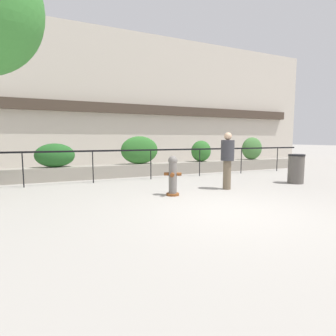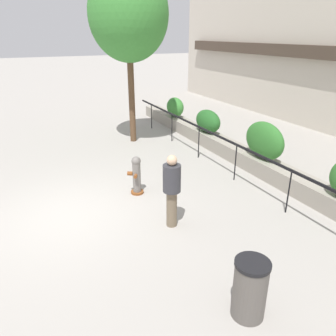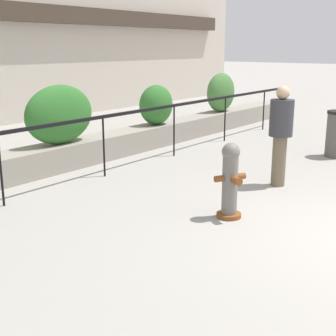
# 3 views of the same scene
# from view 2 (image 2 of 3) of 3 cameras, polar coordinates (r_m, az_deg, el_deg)

# --- Properties ---
(ground_plane) EXTENTS (120.00, 120.00, 0.00)m
(ground_plane) POSITION_cam_2_polar(r_m,az_deg,el_deg) (8.42, -16.88, -7.97)
(ground_plane) COLOR #9E9991
(planter_wall_low) EXTENTS (18.00, 0.70, 0.50)m
(planter_wall_low) POSITION_cam_2_polar(r_m,az_deg,el_deg) (10.70, 16.27, 0.27)
(planter_wall_low) COLOR gray
(planter_wall_low) RESTS_ON ground
(fence_railing_segment) EXTENTS (15.00, 0.05, 1.15)m
(fence_railing_segment) POSITION_cam_2_polar(r_m,az_deg,el_deg) (9.76, 11.86, 3.39)
(fence_railing_segment) COLOR black
(fence_railing_segment) RESTS_ON ground
(hedge_bush_0) EXTENTS (1.07, 0.70, 0.88)m
(hedge_bush_0) POSITION_cam_2_polar(r_m,az_deg,el_deg) (15.44, 1.25, 10.55)
(hedge_bush_0) COLOR #387F33
(hedge_bush_0) RESTS_ON planter_wall_low
(hedge_bush_1) EXTENTS (1.39, 0.70, 0.87)m
(hedge_bush_1) POSITION_cam_2_polar(r_m,az_deg,el_deg) (13.01, 6.97, 8.11)
(hedge_bush_1) COLOR #235B23
(hedge_bush_1) RESTS_ON planter_wall_low
(hedge_bush_2) EXTENTS (1.58, 0.60, 1.15)m
(hedge_bush_2) POSITION_cam_2_polar(r_m,az_deg,el_deg) (10.49, 16.43, 4.61)
(hedge_bush_2) COLOR #2D6B28
(hedge_bush_2) RESTS_ON planter_wall_low
(fire_hydrant) EXTENTS (0.48, 0.49, 1.08)m
(fire_hydrant) POSITION_cam_2_polar(r_m,az_deg,el_deg) (8.95, -5.52, -1.19)
(fire_hydrant) COLOR brown
(fire_hydrant) RESTS_ON ground
(street_tree) EXTENTS (3.18, 2.86, 6.42)m
(street_tree) POSITION_cam_2_polar(r_m,az_deg,el_deg) (13.03, -6.95, 24.97)
(street_tree) COLOR brown
(street_tree) RESTS_ON ground
(pedestrian) EXTENTS (0.42, 0.42, 1.73)m
(pedestrian) POSITION_cam_2_polar(r_m,az_deg,el_deg) (7.23, 0.66, -3.27)
(pedestrian) COLOR brown
(pedestrian) RESTS_ON ground
(trash_bin) EXTENTS (0.55, 0.55, 1.01)m
(trash_bin) POSITION_cam_2_polar(r_m,az_deg,el_deg) (5.48, 14.06, -19.74)
(trash_bin) COLOR #56514C
(trash_bin) RESTS_ON ground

